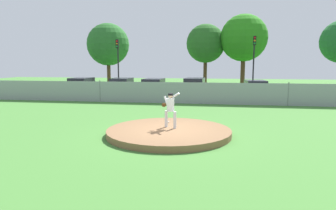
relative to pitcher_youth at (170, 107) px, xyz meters
name	(u,v)px	position (x,y,z in m)	size (l,w,h in m)	color
ground_plane	(184,112)	(-0.01, 5.70, -1.19)	(80.00, 80.00, 0.00)	#427A33
asphalt_strip	(194,97)	(-0.01, 14.20, -1.19)	(44.00, 7.00, 0.01)	#2B2B2D
pitchers_mound	(169,132)	(-0.01, -0.30, -1.06)	(5.31, 5.31, 0.26)	brown
pitcher_youth	(170,107)	(0.00, 0.00, 0.00)	(0.82, 0.34, 1.57)	silver
baseball	(168,122)	(-0.25, 1.06, -0.89)	(0.07, 0.07, 0.07)	white
chainlink_fence	(189,93)	(-0.01, 9.70, -0.38)	(35.49, 0.07, 1.71)	gray
parked_car_navy	(255,89)	(5.37, 14.45, -0.45)	(2.07, 4.37, 1.54)	#161E4C
parked_car_white	(122,87)	(-6.86, 14.53, -0.41)	(1.96, 4.17, 1.64)	silver
parked_car_champagne	(195,88)	(0.06, 14.07, -0.37)	(2.05, 4.66, 1.72)	tan
parked_car_charcoal	(82,87)	(-10.77, 14.24, -0.40)	(2.00, 4.31, 1.65)	#232328
parked_car_silver	(154,88)	(-3.68, 14.06, -0.40)	(2.01, 4.45, 1.64)	#B7BABF
traffic_cone_orange	(287,99)	(7.50, 11.90, -0.93)	(0.40, 0.40, 0.55)	orange
traffic_light_near	(118,57)	(-8.40, 18.13, 2.52)	(0.28, 0.46, 5.48)	black
traffic_light_far	(254,55)	(5.59, 18.19, 2.62)	(0.28, 0.46, 5.66)	black
tree_broad_right	(108,45)	(-11.72, 24.28, 4.15)	(5.33, 5.33, 8.02)	#4C331E
tree_broad_left	(206,44)	(0.63, 23.69, 4.11)	(4.56, 4.56, 7.61)	#4C331E
tree_leaning_west	(244,38)	(4.97, 22.90, 4.64)	(5.32, 5.32, 8.52)	#4C331E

